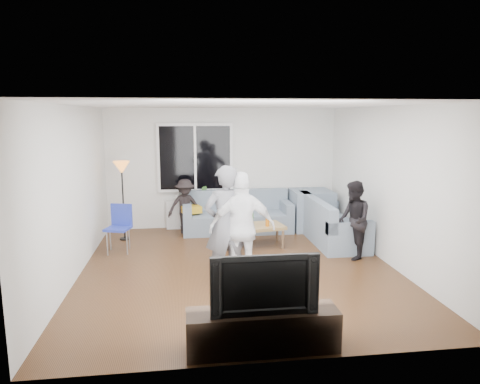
{
  "coord_description": "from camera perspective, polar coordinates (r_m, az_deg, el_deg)",
  "views": [
    {
      "loc": [
        -0.85,
        -6.67,
        2.45
      ],
      "look_at": [
        0.1,
        0.6,
        1.15
      ],
      "focal_mm": 32.47,
      "sensor_mm": 36.0,
      "label": 1
    }
  ],
  "objects": [
    {
      "name": "radiator",
      "position": [
        9.57,
        -5.77,
        -2.92
      ],
      "size": [
        1.3,
        0.12,
        0.62
      ],
      "primitive_type": "cube",
      "color": "silver",
      "rests_on": "floor"
    },
    {
      "name": "tv_console",
      "position": [
        4.8,
        2.97,
        -17.68
      ],
      "size": [
        1.6,
        0.4,
        0.44
      ],
      "primitive_type": "cube",
      "color": "#2F2117",
      "rests_on": "floor"
    },
    {
      "name": "wall_back",
      "position": [
        9.55,
        -2.29,
        3.13
      ],
      "size": [
        5.0,
        0.04,
        2.6
      ],
      "primitive_type": "cube",
      "color": "silver",
      "rests_on": "ground"
    },
    {
      "name": "window_mullion",
      "position": [
        9.36,
        -5.9,
        4.48
      ],
      "size": [
        0.05,
        0.03,
        1.35
      ],
      "primitive_type": "cube",
      "color": "white",
      "rests_on": "window_frame"
    },
    {
      "name": "bottle_b",
      "position": [
        8.08,
        1.5,
        -3.67
      ],
      "size": [
        0.08,
        0.08,
        0.27
      ],
      "primitive_type": "cylinder",
      "color": "#329A1C",
      "rests_on": "coffee_table"
    },
    {
      "name": "spectator_right",
      "position": [
        7.71,
        14.67,
        -3.59
      ],
      "size": [
        0.61,
        0.73,
        1.35
      ],
      "primitive_type": "imported",
      "rotation": [
        0.0,
        0.0,
        -1.72
      ],
      "color": "black",
      "rests_on": "floor"
    },
    {
      "name": "television",
      "position": [
        4.57,
        3.04,
        -11.67
      ],
      "size": [
        1.11,
        0.15,
        0.64
      ],
      "primitive_type": "imported",
      "color": "black",
      "rests_on": "tv_console"
    },
    {
      "name": "bottle_d",
      "position": [
        8.14,
        3.62,
        -3.78
      ],
      "size": [
        0.07,
        0.07,
        0.21
      ],
      "primitive_type": "cylinder",
      "color": "#C46411",
      "rests_on": "coffee_table"
    },
    {
      "name": "window_glass",
      "position": [
        9.37,
        -5.9,
        4.49
      ],
      "size": [
        1.5,
        0.02,
        1.35
      ],
      "primitive_type": "cube",
      "color": "black",
      "rests_on": "window_frame"
    },
    {
      "name": "player_left",
      "position": [
        6.34,
        -1.97,
        -4.34
      ],
      "size": [
        0.73,
        0.58,
        1.75
      ],
      "primitive_type": "imported",
      "rotation": [
        0.0,
        0.0,
        3.43
      ],
      "color": "#535358",
      "rests_on": "floor"
    },
    {
      "name": "player_right",
      "position": [
        6.34,
        0.31,
        -4.77
      ],
      "size": [
        0.98,
        0.41,
        1.66
      ],
      "primitive_type": "imported",
      "rotation": [
        0.0,
        0.0,
        3.13
      ],
      "color": "white",
      "rests_on": "floor"
    },
    {
      "name": "floor",
      "position": [
        7.17,
        -0.17,
        -10.11
      ],
      "size": [
        5.0,
        5.5,
        0.04
      ],
      "primitive_type": "cube",
      "color": "#56351C",
      "rests_on": "ground"
    },
    {
      "name": "sofa_back_section",
      "position": [
        9.24,
        -0.36,
        -2.61
      ],
      "size": [
        2.3,
        0.85,
        0.85
      ],
      "primitive_type": null,
      "color": "slate",
      "rests_on": "floor"
    },
    {
      "name": "wall_right",
      "position": [
        7.56,
        19.12,
        0.75
      ],
      "size": [
        0.04,
        5.5,
        2.6
      ],
      "primitive_type": "cube",
      "color": "silver",
      "rests_on": "ground"
    },
    {
      "name": "pitcher",
      "position": [
        8.07,
        1.04,
        -4.04
      ],
      "size": [
        0.17,
        0.17,
        0.17
      ],
      "primitive_type": "cylinder",
      "color": "maroon",
      "rests_on": "coffee_table"
    },
    {
      "name": "floor_lamp",
      "position": [
        8.85,
        -15.1,
        -1.17
      ],
      "size": [
        0.32,
        0.32,
        1.56
      ],
      "primitive_type": null,
      "color": "orange",
      "rests_on": "floor"
    },
    {
      "name": "ceiling",
      "position": [
        6.73,
        -0.18,
        11.5
      ],
      "size": [
        5.0,
        5.5,
        0.04
      ],
      "primitive_type": "cube",
      "color": "white",
      "rests_on": "ground"
    },
    {
      "name": "side_chair",
      "position": [
        8.13,
        -15.74,
        -4.72
      ],
      "size": [
        0.5,
        0.5,
        0.86
      ],
      "primitive_type": null,
      "rotation": [
        0.0,
        0.0,
        -0.3
      ],
      "color": "#2635A6",
      "rests_on": "floor"
    },
    {
      "name": "sofa_right_section",
      "position": [
        8.7,
        12.06,
        -3.63
      ],
      "size": [
        2.0,
        0.85,
        0.85
      ],
      "primitive_type": null,
      "rotation": [
        0.0,
        0.0,
        1.57
      ],
      "color": "slate",
      "rests_on": "floor"
    },
    {
      "name": "cushion_yellow",
      "position": [
        9.13,
        -6.44,
        -2.28
      ],
      "size": [
        0.46,
        0.42,
        0.14
      ],
      "primitive_type": "cube",
      "rotation": [
        0.0,
        0.0,
        0.29
      ],
      "color": "gold",
      "rests_on": "sofa_back_section"
    },
    {
      "name": "spectator_back",
      "position": [
        9.17,
        -7.21,
        -1.86
      ],
      "size": [
        0.81,
        0.57,
        1.14
      ],
      "primitive_type": "imported",
      "rotation": [
        0.0,
        0.0,
        0.21
      ],
      "color": "black",
      "rests_on": "floor"
    },
    {
      "name": "potted_plant",
      "position": [
        9.45,
        -4.88,
        -0.14
      ],
      "size": [
        0.19,
        0.15,
        0.33
      ],
      "primitive_type": "imported",
      "rotation": [
        0.0,
        0.0,
        -0.05
      ],
      "color": "#3A6B2B",
      "rests_on": "radiator"
    },
    {
      "name": "window_frame",
      "position": [
        9.41,
        -5.91,
        4.51
      ],
      "size": [
        1.62,
        0.06,
        1.47
      ],
      "primitive_type": "cube",
      "color": "white",
      "rests_on": "wall_back"
    },
    {
      "name": "sofa_corner",
      "position": [
        9.57,
        9.32,
        -2.3
      ],
      "size": [
        0.85,
        0.85,
        0.85
      ],
      "primitive_type": "cube",
      "color": "slate",
      "rests_on": "floor"
    },
    {
      "name": "cushion_red",
      "position": [
        9.26,
        -1.06,
        -2.04
      ],
      "size": [
        0.43,
        0.39,
        0.13
      ],
      "primitive_type": "cube",
      "rotation": [
        0.0,
        0.0,
        -0.29
      ],
      "color": "maroon",
      "rests_on": "sofa_back_section"
    },
    {
      "name": "wall_left",
      "position": [
        6.97,
        -21.18,
        -0.13
      ],
      "size": [
        0.04,
        5.5,
        2.6
      ],
      "primitive_type": "cube",
      "color": "silver",
      "rests_on": "ground"
    },
    {
      "name": "coffee_table",
      "position": [
        8.27,
        1.88,
        -5.74
      ],
      "size": [
        1.19,
        0.78,
        0.4
      ],
      "primitive_type": "cube",
      "rotation": [
        0.0,
        0.0,
        0.18
      ],
      "color": "#A17E4E",
      "rests_on": "floor"
    },
    {
      "name": "wall_front",
      "position": [
        4.16,
        4.71,
        -6.06
      ],
      "size": [
        5.0,
        0.04,
        2.6
      ],
      "primitive_type": "cube",
      "color": "silver",
      "rests_on": "ground"
    },
    {
      "name": "vase",
      "position": [
        9.45,
        -8.13,
        -0.66
      ],
      "size": [
        0.21,
        0.21,
        0.18
      ],
      "primitive_type": "imported",
      "rotation": [
        0.0,
        0.0,
        -0.22
      ],
      "color": "white",
      "rests_on": "radiator"
    },
    {
      "name": "bottle_a",
      "position": [
        8.27,
        -0.11,
        -3.49
      ],
      "size": [
        0.07,
        0.07,
        0.23
      ],
      "primitive_type": "cylinder",
      "color": "orange",
      "rests_on": "coffee_table"
    }
  ]
}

